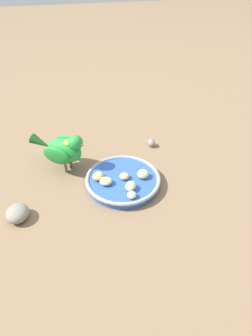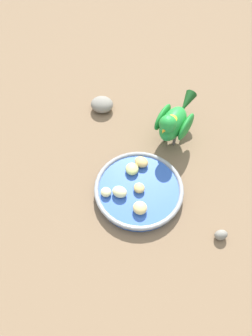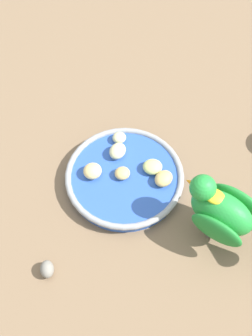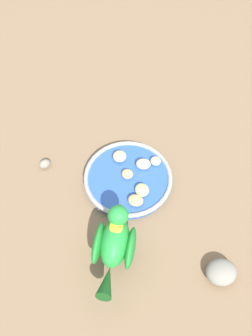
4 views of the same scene
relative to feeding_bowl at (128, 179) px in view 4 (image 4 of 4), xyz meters
The scene contains 11 objects.
ground_plane 0.03m from the feeding_bowl, 34.49° to the left, with size 4.00×4.00×0.00m, color #7A6047.
feeding_bowl is the anchor object (origin of this frame).
apple_piece_0 0.02m from the feeding_bowl, 87.19° to the right, with size 0.03×0.02×0.02m, color tan.
apple_piece_1 0.08m from the feeding_bowl, behind, with size 0.02×0.02×0.02m, color beige.
apple_piece_2 0.05m from the feeding_bowl, 163.41° to the right, with size 0.03×0.03×0.02m, color beige.
apple_piece_3 0.05m from the feeding_bowl, 105.49° to the left, with size 0.03×0.03×0.02m, color #C6D17A.
apple_piece_4 0.06m from the feeding_bowl, 91.61° to the right, with size 0.03×0.03×0.02m, color #E5C67F.
apple_piece_5 0.07m from the feeding_bowl, 81.15° to the left, with size 0.03×0.03×0.02m, color tan.
parrot 0.19m from the feeding_bowl, 58.56° to the left, with size 0.12×0.16×0.12m.
rock_large 0.28m from the feeding_bowl, 107.16° to the left, with size 0.06×0.05×0.04m, color gray.
pebble_0 0.20m from the feeding_bowl, 34.79° to the right, with size 0.03×0.02×0.02m, color gray.
Camera 4 is at (0.14, 0.36, 0.70)m, focal length 37.66 mm.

